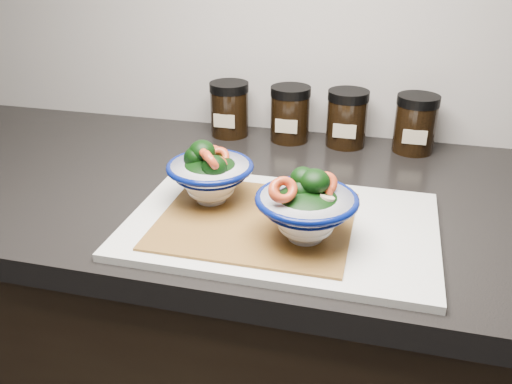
% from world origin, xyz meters
% --- Properties ---
extents(countertop, '(3.50, 0.60, 0.04)m').
position_xyz_m(countertop, '(0.00, 1.45, 0.88)').
color(countertop, black).
rests_on(countertop, cabinet).
extents(cutting_board, '(0.45, 0.30, 0.01)m').
position_xyz_m(cutting_board, '(0.05, 1.32, 0.91)').
color(cutting_board, silver).
rests_on(cutting_board, countertop).
extents(bamboo_mat, '(0.28, 0.24, 0.00)m').
position_xyz_m(bamboo_mat, '(0.01, 1.31, 0.91)').
color(bamboo_mat, '#A17130').
rests_on(bamboo_mat, cutting_board).
extents(bowl_left, '(0.14, 0.14, 0.10)m').
position_xyz_m(bowl_left, '(-0.07, 1.36, 0.96)').
color(bowl_left, white).
rests_on(bowl_left, bamboo_mat).
extents(bowl_right, '(0.14, 0.14, 0.11)m').
position_xyz_m(bowl_right, '(0.09, 1.28, 0.96)').
color(bowl_right, white).
rests_on(bowl_right, bamboo_mat).
extents(spice_jar_a, '(0.08, 0.08, 0.11)m').
position_xyz_m(spice_jar_a, '(-0.14, 1.69, 0.96)').
color(spice_jar_a, black).
rests_on(spice_jar_a, countertop).
extents(spice_jar_b, '(0.08, 0.08, 0.11)m').
position_xyz_m(spice_jar_b, '(-0.01, 1.69, 0.96)').
color(spice_jar_b, black).
rests_on(spice_jar_b, countertop).
extents(spice_jar_c, '(0.08, 0.08, 0.11)m').
position_xyz_m(spice_jar_c, '(0.10, 1.69, 0.96)').
color(spice_jar_c, black).
rests_on(spice_jar_c, countertop).
extents(spice_jar_d, '(0.08, 0.08, 0.11)m').
position_xyz_m(spice_jar_d, '(0.24, 1.69, 0.96)').
color(spice_jar_d, black).
rests_on(spice_jar_d, countertop).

